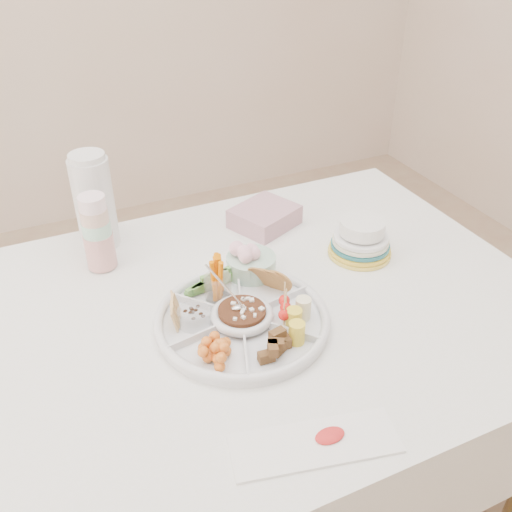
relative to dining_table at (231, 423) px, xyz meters
name	(u,v)px	position (x,y,z in m)	size (l,w,h in m)	color
floor	(234,508)	(0.00, 0.00, -0.38)	(4.00, 4.00, 0.00)	tan
dining_table	(231,423)	(0.00, 0.00, 0.00)	(1.52, 1.02, 0.76)	white
party_tray	(242,317)	(0.01, -0.06, 0.40)	(0.38, 0.38, 0.04)	white
bean_dip	(242,315)	(0.01, -0.06, 0.41)	(0.11, 0.11, 0.04)	#532111
tortillas	(266,278)	(0.11, 0.03, 0.42)	(0.09, 0.09, 0.05)	tan
carrot_cucumber	(211,274)	(-0.01, 0.07, 0.44)	(0.12, 0.12, 0.11)	orange
pita_raisins	(182,313)	(-0.11, -0.01, 0.42)	(0.10, 0.10, 0.05)	#E2AD74
cherries	(213,350)	(-0.09, -0.14, 0.42)	(0.10, 0.10, 0.04)	#F19738
granola_chunks	(277,346)	(0.04, -0.18, 0.42)	(0.09, 0.09, 0.04)	#46371F
banana_tomato	(301,301)	(0.14, -0.10, 0.44)	(0.11, 0.11, 0.09)	#D1C872
cup_stack	(97,232)	(-0.22, 0.31, 0.48)	(0.07, 0.07, 0.20)	white
thermos	(94,200)	(-0.20, 0.42, 0.51)	(0.10, 0.10, 0.27)	silver
flower_bowl	(251,262)	(0.11, 0.10, 0.42)	(0.12, 0.12, 0.09)	silver
napkin_stack	(265,217)	(0.25, 0.32, 0.41)	(0.17, 0.14, 0.06)	#B58391
plate_stack	(361,237)	(0.41, 0.08, 0.43)	(0.17, 0.17, 0.11)	gold
placemat	(315,444)	(0.00, -0.40, 0.38)	(0.30, 0.10, 0.01)	white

